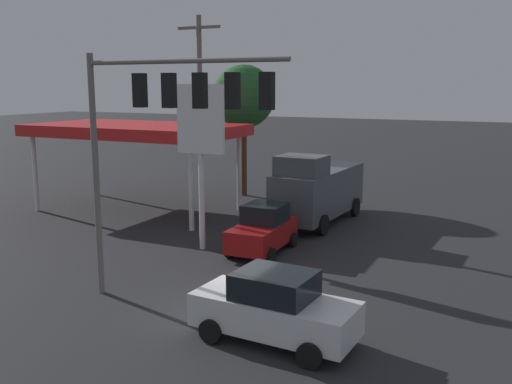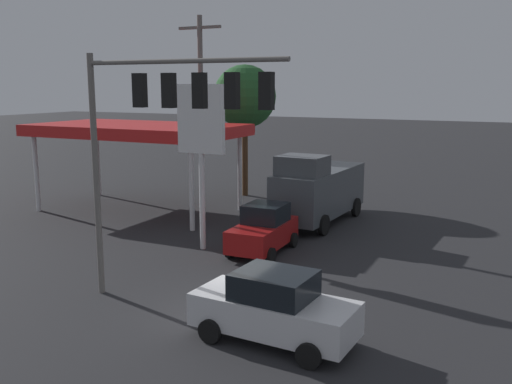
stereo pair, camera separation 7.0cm
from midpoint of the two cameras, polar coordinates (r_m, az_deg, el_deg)
The scene contains 9 objects.
ground_plane at distance 17.89m, azimuth -2.94°, elevation -11.56°, with size 200.00×200.00×0.00m, color #262628.
traffic_signal_assembly at distance 16.99m, azimuth -9.06°, elevation 7.73°, with size 6.73×0.43×7.72m.
utility_pole at distance 29.59m, azimuth -5.66°, elevation 7.92°, with size 2.40×0.26×10.18m.
gas_station_canopy at distance 31.27m, azimuth -11.98°, elevation 6.00°, with size 11.06×6.15×4.70m.
price_sign at distance 23.26m, azimuth -5.65°, elevation 6.22°, with size 2.09×0.27×6.80m.
delivery_truck at distance 28.21m, azimuth 6.08°, elevation 0.25°, with size 2.86×6.92×3.58m.
sedan_far at distance 15.43m, azimuth 1.75°, elevation -11.47°, with size 4.50×2.27×1.93m.
hatchback_crossing at distance 23.35m, azimuth 0.63°, elevation -3.77°, with size 2.04×3.85×1.97m.
street_tree at distance 34.86m, azimuth -1.30°, elevation 9.47°, with size 3.80×3.80×7.98m.
Camera 1 is at (-7.92, 14.55, 6.76)m, focal length 40.00 mm.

